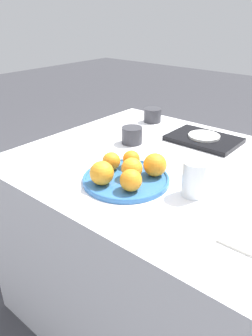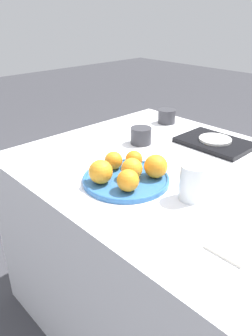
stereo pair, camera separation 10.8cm
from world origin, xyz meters
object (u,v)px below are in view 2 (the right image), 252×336
at_px(orange_2, 101,172).
at_px(water_glass, 192,182).
at_px(orange_0, 132,169).
at_px(side_plate, 215,139).
at_px(fruit_platter, 126,179).
at_px(orange_5, 156,166).
at_px(napkin, 236,244).
at_px(orange_4, 114,160).
at_px(serving_tray, 215,143).
at_px(orange_1, 134,159).
at_px(orange_3, 128,181).
at_px(cup_0, 141,136).
at_px(cup_1, 167,116).

distance_m(orange_2, water_glass, 0.29).
bearing_deg(orange_0, side_plate, 88.74).
height_order(fruit_platter, orange_0, orange_0).
distance_m(orange_5, napkin, 0.38).
relative_size(orange_4, serving_tray, 0.22).
bearing_deg(serving_tray, orange_2, -95.79).
bearing_deg(orange_2, orange_5, 59.00).
bearing_deg(serving_tray, orange_1, -98.98).
height_order(orange_0, serving_tray, orange_0).
distance_m(orange_4, napkin, 0.51).
xyz_separation_m(orange_3, orange_5, (-0.00, 0.13, 0.00)).
relative_size(orange_0, orange_3, 1.02).
height_order(orange_0, cup_0, orange_0).
xyz_separation_m(orange_3, cup_0, (-0.27, 0.33, -0.01)).
bearing_deg(orange_4, fruit_platter, -12.27).
bearing_deg(side_plate, cup_0, -136.46).
distance_m(orange_4, cup_1, 0.60).
xyz_separation_m(side_plate, cup_0, (-0.23, -0.22, 0.01)).
xyz_separation_m(fruit_platter, orange_3, (0.06, -0.05, 0.04)).
bearing_deg(cup_0, orange_5, -37.42).
bearing_deg(orange_2, orange_0, 62.92).
bearing_deg(serving_tray, napkin, -52.66).
xyz_separation_m(orange_3, napkin, (0.36, 0.02, -0.04)).
bearing_deg(side_plate, water_glass, -65.92).
bearing_deg(orange_3, cup_1, 120.66).
relative_size(orange_3, water_glass, 0.62).
xyz_separation_m(fruit_platter, cup_1, (-0.31, 0.57, 0.03)).
bearing_deg(orange_3, side_plate, 94.04).
height_order(orange_3, orange_4, orange_3).
xyz_separation_m(orange_3, serving_tray, (-0.04, 0.55, -0.04)).
distance_m(orange_1, serving_tray, 0.43).
distance_m(side_plate, cup_1, 0.34).
bearing_deg(side_plate, fruit_platter, -92.87).
bearing_deg(orange_5, cup_0, 142.58).
xyz_separation_m(orange_2, napkin, (0.46, 0.05, -0.05)).
height_order(fruit_platter, cup_1, cup_1).
relative_size(serving_tray, side_plate, 2.17).
bearing_deg(fruit_platter, orange_0, 42.68).
relative_size(orange_0, orange_5, 0.90).
xyz_separation_m(orange_3, orange_4, (-0.15, 0.07, -0.00)).
height_order(orange_2, side_plate, orange_2).
bearing_deg(serving_tray, fruit_platter, -92.87).
bearing_deg(orange_0, orange_4, 177.21).
bearing_deg(water_glass, orange_4, -170.30).
bearing_deg(orange_4, orange_5, 22.73).
relative_size(orange_1, cup_1, 0.70).
bearing_deg(napkin, cup_0, 153.82).
distance_m(orange_1, napkin, 0.48).
height_order(serving_tray, cup_1, cup_1).
bearing_deg(cup_0, orange_3, -51.31).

